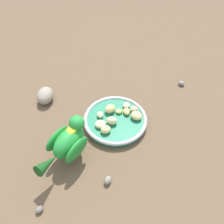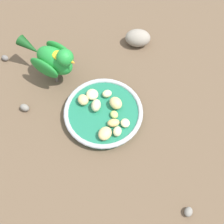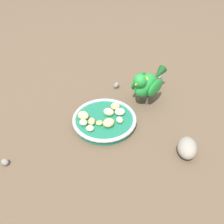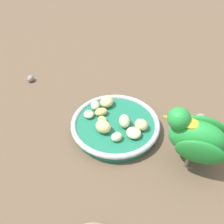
% 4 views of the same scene
% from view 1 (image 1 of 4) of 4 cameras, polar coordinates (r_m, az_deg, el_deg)
% --- Properties ---
extents(ground_plane, '(4.00, 4.00, 0.00)m').
position_cam_1_polar(ground_plane, '(0.85, -0.03, -3.20)').
color(ground_plane, brown).
extents(feeding_bowl, '(0.22, 0.22, 0.03)m').
position_cam_1_polar(feeding_bowl, '(0.85, 0.77, -1.93)').
color(feeding_bowl, '#1E7251').
rests_on(feeding_bowl, ground_plane).
extents(apple_piece_0, '(0.03, 0.03, 0.02)m').
position_cam_1_polar(apple_piece_0, '(0.84, -2.76, -0.66)').
color(apple_piece_0, beige).
rests_on(apple_piece_0, feeding_bowl).
extents(apple_piece_1, '(0.03, 0.04, 0.03)m').
position_cam_1_polar(apple_piece_1, '(0.82, -0.05, -2.01)').
color(apple_piece_1, beige).
rests_on(apple_piece_1, feeding_bowl).
extents(apple_piece_2, '(0.03, 0.03, 0.02)m').
position_cam_1_polar(apple_piece_2, '(0.86, 5.09, 0.67)').
color(apple_piece_2, beige).
rests_on(apple_piece_2, feeding_bowl).
extents(apple_piece_3, '(0.03, 0.03, 0.01)m').
position_cam_1_polar(apple_piece_3, '(0.86, 1.64, 0.16)').
color(apple_piece_3, '#B2CC66').
rests_on(apple_piece_3, feeding_bowl).
extents(apple_piece_4, '(0.05, 0.05, 0.02)m').
position_cam_1_polar(apple_piece_4, '(0.82, -2.73, -2.81)').
color(apple_piece_4, beige).
rests_on(apple_piece_4, feeding_bowl).
extents(apple_piece_5, '(0.04, 0.04, 0.02)m').
position_cam_1_polar(apple_piece_5, '(0.80, -1.47, -4.07)').
color(apple_piece_5, '#E5C67F').
rests_on(apple_piece_5, feeding_bowl).
extents(apple_piece_6, '(0.05, 0.05, 0.03)m').
position_cam_1_polar(apple_piece_6, '(0.85, -0.44, 0.76)').
color(apple_piece_6, '#E5C67F').
rests_on(apple_piece_6, feeding_bowl).
extents(apple_piece_7, '(0.05, 0.05, 0.03)m').
position_cam_1_polar(apple_piece_7, '(0.84, 5.63, -0.87)').
color(apple_piece_7, '#E5C67F').
rests_on(apple_piece_7, feeding_bowl).
extents(apple_piece_8, '(0.03, 0.03, 0.02)m').
position_cam_1_polar(apple_piece_8, '(0.88, 3.34, 1.56)').
color(apple_piece_8, beige).
rests_on(apple_piece_8, feeding_bowl).
extents(apple_piece_9, '(0.04, 0.03, 0.02)m').
position_cam_1_polar(apple_piece_9, '(0.86, 3.40, 0.13)').
color(apple_piece_9, tan).
rests_on(apple_piece_9, feeding_bowl).
extents(parrot, '(0.19, 0.14, 0.14)m').
position_cam_1_polar(parrot, '(0.72, -10.18, -6.82)').
color(parrot, '#59544C').
rests_on(parrot, ground_plane).
extents(rock_large, '(0.08, 0.06, 0.05)m').
position_cam_1_polar(rock_large, '(0.95, -15.20, 3.68)').
color(rock_large, gray).
rests_on(rock_large, ground_plane).
extents(pebble_0, '(0.03, 0.03, 0.02)m').
position_cam_1_polar(pebble_0, '(0.72, -16.47, -20.83)').
color(pebble_0, slate).
rests_on(pebble_0, ground_plane).
extents(pebble_1, '(0.03, 0.03, 0.02)m').
position_cam_1_polar(pebble_1, '(1.03, 15.77, 6.39)').
color(pebble_1, gray).
rests_on(pebble_1, ground_plane).
extents(pebble_2, '(0.03, 0.03, 0.02)m').
position_cam_1_polar(pebble_2, '(0.73, -1.24, -15.51)').
color(pebble_2, gray).
rests_on(pebble_2, ground_plane).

